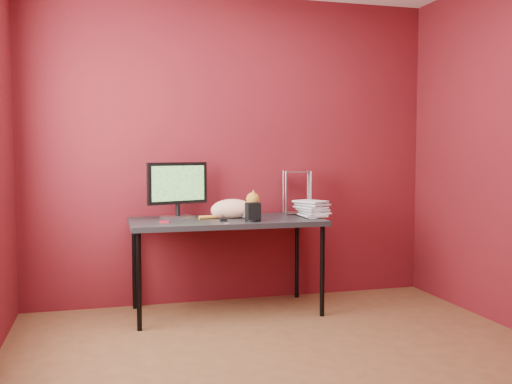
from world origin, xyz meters
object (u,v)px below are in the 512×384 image
object	(u,v)px
skull_mug	(250,214)
speaker	(253,213)
monitor	(178,187)
book_stack	(303,125)
desk	(226,225)
cat	(233,208)

from	to	relation	value
skull_mug	speaker	world-z (taller)	speaker
skull_mug	speaker	xyz separation A→B (m)	(0.00, -0.08, 0.02)
monitor	skull_mug	xyz separation A→B (m)	(0.53, -0.27, -0.21)
monitor	speaker	xyz separation A→B (m)	(0.53, -0.35, -0.18)
skull_mug	book_stack	world-z (taller)	book_stack
desk	monitor	distance (m)	0.49
cat	speaker	world-z (taller)	cat
cat	desk	bearing A→B (deg)	-133.09
speaker	desk	bearing A→B (deg)	126.58
speaker	cat	bearing A→B (deg)	109.10
skull_mug	speaker	size ratio (longest dim) A/B	0.61
monitor	desk	bearing A→B (deg)	-41.96
cat	speaker	xyz separation A→B (m)	(0.10, -0.24, -0.01)
desk	monitor	xyz separation A→B (m)	(-0.36, 0.15, 0.30)
cat	book_stack	world-z (taller)	book_stack
book_stack	cat	bearing A→B (deg)	171.57
book_stack	desk	bearing A→B (deg)	176.48
speaker	book_stack	bearing A→B (deg)	15.60
skull_mug	book_stack	distance (m)	0.84
skull_mug	monitor	bearing A→B (deg)	158.98
desk	speaker	world-z (taller)	speaker
speaker	book_stack	size ratio (longest dim) A/B	0.10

